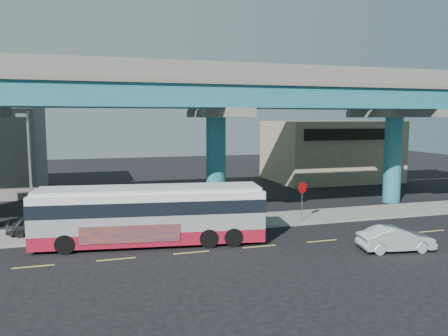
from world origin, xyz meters
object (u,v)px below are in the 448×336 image
object	(u,v)px
sedan	(396,239)
street_lamp	(28,158)
transit_bus	(151,213)
parked_car	(37,225)
stop_sign	(302,192)

from	to	relation	value
sedan	street_lamp	size ratio (longest dim) A/B	0.57
transit_bus	parked_car	size ratio (longest dim) A/B	3.80
transit_bus	sedan	xyz separation A→B (m)	(12.82, -5.23, -1.17)
parked_car	stop_sign	xyz separation A→B (m)	(17.38, -1.48, 1.43)
transit_bus	parked_car	distance (m)	7.60
transit_bus	stop_sign	distance (m)	11.03
parked_car	transit_bus	bearing A→B (deg)	-120.50
parked_car	street_lamp	world-z (taller)	street_lamp
transit_bus	stop_sign	world-z (taller)	transit_bus
transit_bus	street_lamp	distance (m)	7.50
parked_car	stop_sign	distance (m)	17.51
parked_car	street_lamp	xyz separation A→B (m)	(-0.02, -2.21, 4.35)
transit_bus	sedan	bearing A→B (deg)	-14.41
sedan	street_lamp	world-z (taller)	street_lamp
transit_bus	stop_sign	xyz separation A→B (m)	(10.80, 2.17, 0.32)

